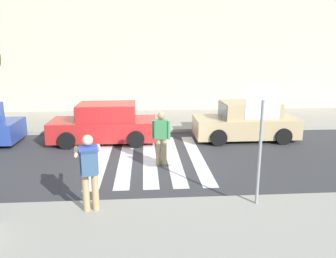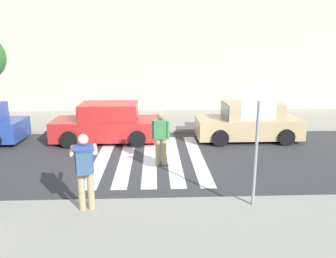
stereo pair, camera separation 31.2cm
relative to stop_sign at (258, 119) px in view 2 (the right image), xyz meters
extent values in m
plane|color=#38383A|center=(-2.40, 3.63, -2.14)|extent=(120.00, 120.00, 0.00)
cube|color=#9E998C|center=(-2.40, 9.63, -2.07)|extent=(60.00, 4.80, 0.14)
cube|color=beige|center=(-2.40, 14.03, 1.37)|extent=(56.00, 4.00, 7.02)
cube|color=silver|center=(-4.00, 3.83, -2.14)|extent=(0.44, 5.20, 0.01)
cube|color=silver|center=(-3.20, 3.83, -2.14)|extent=(0.44, 5.20, 0.01)
cube|color=silver|center=(-2.40, 3.83, -2.14)|extent=(0.44, 5.20, 0.01)
cube|color=silver|center=(-1.60, 3.83, -2.14)|extent=(0.44, 5.20, 0.01)
cube|color=silver|center=(-0.80, 3.83, -2.14)|extent=(0.44, 5.20, 0.01)
cylinder|color=gray|center=(0.00, -0.01, -0.80)|extent=(0.07, 0.07, 2.41)
cube|color=white|center=(0.00, 0.00, 0.36)|extent=(0.76, 0.03, 0.76)
cube|color=red|center=(0.00, 0.02, 0.36)|extent=(0.66, 0.02, 0.66)
cylinder|color=tan|center=(-3.85, -0.08, -1.56)|extent=(0.15, 0.15, 0.88)
cylinder|color=tan|center=(-3.65, -0.04, -1.56)|extent=(0.15, 0.15, 0.88)
cube|color=#33479E|center=(-3.75, -0.06, -0.82)|extent=(0.42, 0.31, 0.60)
sphere|color=beige|center=(-3.75, -0.06, -0.39)|extent=(0.23, 0.23, 0.23)
cylinder|color=beige|center=(-4.03, 0.11, -0.69)|extent=(0.22, 0.59, 0.10)
cylinder|color=beige|center=(-3.56, 0.21, -0.69)|extent=(0.22, 0.59, 0.10)
cube|color=black|center=(-3.83, 0.33, -0.66)|extent=(0.16, 0.13, 0.10)
cube|color=#335170|center=(-3.70, -0.28, -0.84)|extent=(0.35, 0.26, 0.48)
cylinder|color=tan|center=(-2.13, 3.11, -1.70)|extent=(0.15, 0.15, 0.88)
cylinder|color=tan|center=(-1.94, 3.06, -1.70)|extent=(0.15, 0.15, 0.88)
cube|color=#3D844C|center=(-2.04, 3.08, -0.96)|extent=(0.43, 0.32, 0.60)
sphere|color=#A37556|center=(-2.04, 3.08, -0.53)|extent=(0.23, 0.23, 0.23)
cylinder|color=#3D844C|center=(-2.27, 3.14, -0.98)|extent=(0.10, 0.10, 0.58)
cylinder|color=#3D844C|center=(-1.80, 3.03, -0.98)|extent=(0.10, 0.10, 0.58)
cylinder|color=black|center=(-8.19, 6.78, -1.82)|extent=(0.64, 0.22, 0.64)
cube|color=red|center=(-4.15, 5.93, -1.61)|extent=(4.10, 1.70, 0.76)
cube|color=red|center=(-4.00, 5.93, -0.91)|extent=(2.20, 1.56, 0.64)
cube|color=slate|center=(-5.07, 5.93, -0.91)|extent=(0.10, 1.50, 0.54)
cube|color=slate|center=(-3.03, 5.93, -0.91)|extent=(0.10, 1.50, 0.51)
cylinder|color=black|center=(-5.42, 5.08, -1.82)|extent=(0.64, 0.22, 0.64)
cylinder|color=black|center=(-5.42, 6.78, -1.82)|extent=(0.64, 0.22, 0.64)
cylinder|color=black|center=(-2.88, 5.08, -1.82)|extent=(0.64, 0.22, 0.64)
cylinder|color=black|center=(-2.88, 6.78, -1.82)|extent=(0.64, 0.22, 0.64)
cube|color=tan|center=(1.53, 5.93, -1.61)|extent=(4.10, 1.70, 0.76)
cube|color=tan|center=(1.68, 5.93, -0.91)|extent=(2.20, 1.56, 0.64)
cube|color=slate|center=(0.61, 5.93, -0.91)|extent=(0.10, 1.50, 0.54)
cube|color=slate|center=(2.65, 5.93, -0.91)|extent=(0.10, 1.50, 0.51)
cylinder|color=black|center=(0.26, 5.08, -1.82)|extent=(0.64, 0.22, 0.64)
cylinder|color=black|center=(0.26, 6.78, -1.82)|extent=(0.64, 0.22, 0.64)
cylinder|color=black|center=(2.80, 5.08, -1.82)|extent=(0.64, 0.22, 0.64)
cylinder|color=black|center=(2.80, 6.78, -1.82)|extent=(0.64, 0.22, 0.64)
camera|label=1|loc=(-2.54, -6.78, 1.48)|focal=35.00mm
camera|label=2|loc=(-2.23, -6.80, 1.48)|focal=35.00mm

